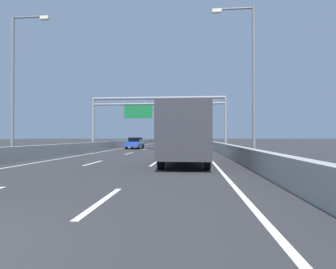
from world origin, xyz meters
The scene contains 55 objects.
ground_plane centered at (0.00, 100.00, 0.00)m, with size 260.00×260.00×0.00m, color #2D2D30.
lane_dash_left_1 centered at (-1.80, 12.50, 0.01)m, with size 0.16×3.00×0.01m, color white.
lane_dash_left_2 centered at (-1.80, 21.50, 0.01)m, with size 0.16×3.00×0.01m, color white.
lane_dash_left_3 centered at (-1.80, 30.50, 0.01)m, with size 0.16×3.00×0.01m, color white.
lane_dash_left_4 centered at (-1.80, 39.50, 0.01)m, with size 0.16×3.00×0.01m, color white.
lane_dash_left_5 centered at (-1.80, 48.50, 0.01)m, with size 0.16×3.00×0.01m, color white.
lane_dash_left_6 centered at (-1.80, 57.50, 0.01)m, with size 0.16×3.00×0.01m, color white.
lane_dash_left_7 centered at (-1.80, 66.50, 0.01)m, with size 0.16×3.00×0.01m, color white.
lane_dash_left_8 centered at (-1.80, 75.50, 0.01)m, with size 0.16×3.00×0.01m, color white.
lane_dash_left_9 centered at (-1.80, 84.50, 0.01)m, with size 0.16×3.00×0.01m, color white.
lane_dash_left_10 centered at (-1.80, 93.50, 0.01)m, with size 0.16×3.00×0.01m, color white.
lane_dash_left_11 centered at (-1.80, 102.50, 0.01)m, with size 0.16×3.00×0.01m, color white.
lane_dash_left_12 centered at (-1.80, 111.50, 0.01)m, with size 0.16×3.00×0.01m, color white.
lane_dash_left_13 centered at (-1.80, 120.50, 0.01)m, with size 0.16×3.00×0.01m, color white.
lane_dash_left_14 centered at (-1.80, 129.50, 0.01)m, with size 0.16×3.00×0.01m, color white.
lane_dash_left_15 centered at (-1.80, 138.50, 0.01)m, with size 0.16×3.00×0.01m, color white.
lane_dash_left_16 centered at (-1.80, 147.50, 0.01)m, with size 0.16×3.00×0.01m, color white.
lane_dash_left_17 centered at (-1.80, 156.50, 0.01)m, with size 0.16×3.00×0.01m, color white.
lane_dash_right_0 centered at (1.80, 3.50, 0.01)m, with size 0.16×3.00×0.01m, color white.
lane_dash_right_1 centered at (1.80, 12.50, 0.01)m, with size 0.16×3.00×0.01m, color white.
lane_dash_right_2 centered at (1.80, 21.50, 0.01)m, with size 0.16×3.00×0.01m, color white.
lane_dash_right_3 centered at (1.80, 30.50, 0.01)m, with size 0.16×3.00×0.01m, color white.
lane_dash_right_4 centered at (1.80, 39.50, 0.01)m, with size 0.16×3.00×0.01m, color white.
lane_dash_right_5 centered at (1.80, 48.50, 0.01)m, with size 0.16×3.00×0.01m, color white.
lane_dash_right_6 centered at (1.80, 57.50, 0.01)m, with size 0.16×3.00×0.01m, color white.
lane_dash_right_7 centered at (1.80, 66.50, 0.01)m, with size 0.16×3.00×0.01m, color white.
lane_dash_right_8 centered at (1.80, 75.50, 0.01)m, with size 0.16×3.00×0.01m, color white.
lane_dash_right_9 centered at (1.80, 84.50, 0.01)m, with size 0.16×3.00×0.01m, color white.
lane_dash_right_10 centered at (1.80, 93.50, 0.01)m, with size 0.16×3.00×0.01m, color white.
lane_dash_right_11 centered at (1.80, 102.50, 0.01)m, with size 0.16×3.00×0.01m, color white.
lane_dash_right_12 centered at (1.80, 111.50, 0.01)m, with size 0.16×3.00×0.01m, color white.
lane_dash_right_13 centered at (1.80, 120.50, 0.01)m, with size 0.16×3.00×0.01m, color white.
lane_dash_right_14 centered at (1.80, 129.50, 0.01)m, with size 0.16×3.00×0.01m, color white.
lane_dash_right_15 centered at (1.80, 138.50, 0.01)m, with size 0.16×3.00×0.01m, color white.
lane_dash_right_16 centered at (1.80, 147.50, 0.01)m, with size 0.16×3.00×0.01m, color white.
lane_dash_right_17 centered at (1.80, 156.50, 0.01)m, with size 0.16×3.00×0.01m, color white.
edge_line_left centered at (-5.25, 88.00, 0.01)m, with size 0.16×176.00×0.01m, color white.
edge_line_right centered at (5.25, 88.00, 0.01)m, with size 0.16×176.00×0.01m, color white.
barrier_left centered at (-6.90, 110.00, 0.47)m, with size 0.45×220.00×0.95m.
barrier_right centered at (6.90, 110.00, 0.47)m, with size 0.45×220.00×0.95m.
sign_gantry centered at (-0.02, 28.66, 4.82)m, with size 16.31×0.36×6.36m.
streetlamp_left_near centered at (-7.47, 13.63, 5.40)m, with size 2.58×0.28×9.50m.
streetlamp_right_near centered at (7.47, 13.63, 5.40)m, with size 2.58×0.28×9.50m.
streetlamp_left_mid centered at (-7.47, 50.17, 5.40)m, with size 2.58×0.28×9.50m.
streetlamp_right_mid centered at (7.47, 50.17, 5.40)m, with size 2.58×0.28×9.50m.
streetlamp_left_far centered at (-7.47, 86.70, 5.40)m, with size 2.58×0.28×9.50m.
streetlamp_right_far centered at (7.47, 86.70, 5.40)m, with size 2.58×0.28×9.50m.
streetlamp_left_distant centered at (-7.47, 123.24, 5.40)m, with size 2.58×0.28×9.50m.
streetlamp_right_distant centered at (7.47, 123.24, 5.40)m, with size 2.58×0.28×9.50m.
white_car centered at (-0.09, 43.07, 0.76)m, with size 1.88×4.15×1.47m.
black_car centered at (3.48, 100.81, 0.71)m, with size 1.82×4.65×1.37m.
green_car centered at (-3.68, 67.69, 0.79)m, with size 1.84×4.11×1.54m.
orange_car centered at (3.57, 88.55, 0.79)m, with size 1.88×4.69×1.56m.
blue_car centered at (-3.38, 31.48, 0.74)m, with size 1.70×4.35×1.47m.
box_truck centered at (3.59, 12.29, 1.72)m, with size 2.49×8.05×3.19m.
Camera 1 is at (3.92, -2.65, 1.54)m, focal length 28.26 mm.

